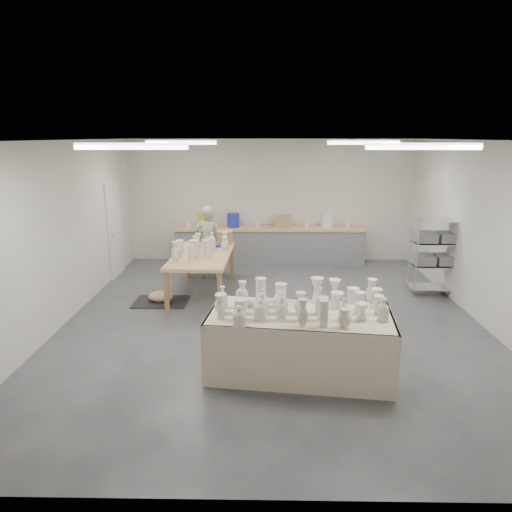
{
  "coord_description": "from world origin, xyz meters",
  "views": [
    {
      "loc": [
        -0.16,
        -7.29,
        3.06
      ],
      "look_at": [
        -0.29,
        0.34,
        1.05
      ],
      "focal_mm": 32.0,
      "sensor_mm": 36.0,
      "label": 1
    }
  ],
  "objects_px": {
    "red_stool": "(210,264)",
    "work_table": "(204,252)",
    "potter": "(208,242)",
    "drying_table": "(299,339)"
  },
  "relations": [
    {
      "from": "potter",
      "to": "red_stool",
      "type": "height_order",
      "value": "potter"
    },
    {
      "from": "red_stool",
      "to": "work_table",
      "type": "bearing_deg",
      "value": -88.74
    },
    {
      "from": "work_table",
      "to": "red_stool",
      "type": "height_order",
      "value": "work_table"
    },
    {
      "from": "work_table",
      "to": "red_stool",
      "type": "relative_size",
      "value": 5.62
    },
    {
      "from": "drying_table",
      "to": "potter",
      "type": "relative_size",
      "value": 1.54
    },
    {
      "from": "potter",
      "to": "red_stool",
      "type": "bearing_deg",
      "value": -93.25
    },
    {
      "from": "work_table",
      "to": "potter",
      "type": "bearing_deg",
      "value": 93.59
    },
    {
      "from": "potter",
      "to": "red_stool",
      "type": "relative_size",
      "value": 4.09
    },
    {
      "from": "drying_table",
      "to": "work_table",
      "type": "distance_m",
      "value": 3.63
    },
    {
      "from": "work_table",
      "to": "red_stool",
      "type": "xyz_separation_m",
      "value": [
        -0.03,
        1.2,
        -0.58
      ]
    }
  ]
}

